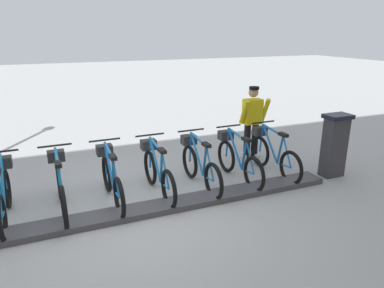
{
  "coord_description": "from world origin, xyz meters",
  "views": [
    {
      "loc": [
        -5.0,
        1.05,
        2.82
      ],
      "look_at": [
        0.5,
        -1.24,
        0.9
      ],
      "focal_mm": 32.84,
      "sensor_mm": 36.0,
      "label": 1
    }
  ],
  "objects_px": {
    "worker_near_rack": "(252,120)",
    "bike_docked_1": "(237,159)",
    "bike_docked_4": "(111,178)",
    "bike_docked_5": "(60,186)",
    "bike_docked_2": "(199,165)",
    "payment_kiosk": "(334,144)",
    "bike_docked_3": "(157,171)",
    "bike_docked_6": "(4,195)",
    "bike_docked_0": "(272,154)"
  },
  "relations": [
    {
      "from": "bike_docked_5",
      "to": "bike_docked_3",
      "type": "bearing_deg",
      "value": -90.0
    },
    {
      "from": "payment_kiosk",
      "to": "bike_docked_3",
      "type": "bearing_deg",
      "value": 80.76
    },
    {
      "from": "worker_near_rack",
      "to": "bike_docked_6",
      "type": "bearing_deg",
      "value": 100.84
    },
    {
      "from": "bike_docked_0",
      "to": "worker_near_rack",
      "type": "distance_m",
      "value": 1.07
    },
    {
      "from": "bike_docked_3",
      "to": "bike_docked_6",
      "type": "height_order",
      "value": "same"
    },
    {
      "from": "bike_docked_2",
      "to": "worker_near_rack",
      "type": "relative_size",
      "value": 1.04
    },
    {
      "from": "bike_docked_6",
      "to": "bike_docked_2",
      "type": "bearing_deg",
      "value": -90.0
    },
    {
      "from": "bike_docked_2",
      "to": "bike_docked_5",
      "type": "relative_size",
      "value": 1.0
    },
    {
      "from": "payment_kiosk",
      "to": "bike_docked_1",
      "type": "xyz_separation_m",
      "value": [
        0.57,
        1.87,
        -0.24
      ]
    },
    {
      "from": "bike_docked_0",
      "to": "bike_docked_5",
      "type": "distance_m",
      "value": 4.1
    },
    {
      "from": "bike_docked_4",
      "to": "bike_docked_5",
      "type": "height_order",
      "value": "same"
    },
    {
      "from": "bike_docked_1",
      "to": "bike_docked_2",
      "type": "xyz_separation_m",
      "value": [
        0.0,
        0.82,
        0.0
      ]
    },
    {
      "from": "payment_kiosk",
      "to": "bike_docked_2",
      "type": "xyz_separation_m",
      "value": [
        0.57,
        2.69,
        -0.24
      ]
    },
    {
      "from": "bike_docked_1",
      "to": "bike_docked_2",
      "type": "distance_m",
      "value": 0.82
    },
    {
      "from": "payment_kiosk",
      "to": "bike_docked_1",
      "type": "distance_m",
      "value": 1.97
    },
    {
      "from": "bike_docked_5",
      "to": "bike_docked_4",
      "type": "bearing_deg",
      "value": -90.0
    },
    {
      "from": "bike_docked_4",
      "to": "bike_docked_6",
      "type": "distance_m",
      "value": 1.64
    },
    {
      "from": "bike_docked_1",
      "to": "bike_docked_4",
      "type": "xyz_separation_m",
      "value": [
        0.0,
        2.46,
        0.0
      ]
    },
    {
      "from": "worker_near_rack",
      "to": "bike_docked_1",
      "type": "bearing_deg",
      "value": 136.6
    },
    {
      "from": "payment_kiosk",
      "to": "bike_docked_5",
      "type": "distance_m",
      "value": 5.19
    },
    {
      "from": "bike_docked_6",
      "to": "payment_kiosk",
      "type": "bearing_deg",
      "value": -95.47
    },
    {
      "from": "bike_docked_2",
      "to": "bike_docked_3",
      "type": "xyz_separation_m",
      "value": [
        0.0,
        0.82,
        0.0
      ]
    },
    {
      "from": "bike_docked_2",
      "to": "bike_docked_5",
      "type": "bearing_deg",
      "value": 90.0
    },
    {
      "from": "bike_docked_0",
      "to": "bike_docked_6",
      "type": "relative_size",
      "value": 1.0
    },
    {
      "from": "bike_docked_2",
      "to": "worker_near_rack",
      "type": "distance_m",
      "value": 2.03
    },
    {
      "from": "payment_kiosk",
      "to": "bike_docked_5",
      "type": "relative_size",
      "value": 0.74
    },
    {
      "from": "payment_kiosk",
      "to": "bike_docked_1",
      "type": "relative_size",
      "value": 0.74
    },
    {
      "from": "bike_docked_1",
      "to": "bike_docked_6",
      "type": "relative_size",
      "value": 1.0
    },
    {
      "from": "bike_docked_3",
      "to": "bike_docked_5",
      "type": "distance_m",
      "value": 1.64
    },
    {
      "from": "bike_docked_6",
      "to": "bike_docked_4",
      "type": "bearing_deg",
      "value": -90.0
    },
    {
      "from": "bike_docked_3",
      "to": "bike_docked_4",
      "type": "height_order",
      "value": "same"
    },
    {
      "from": "bike_docked_2",
      "to": "bike_docked_4",
      "type": "bearing_deg",
      "value": 90.0
    },
    {
      "from": "payment_kiosk",
      "to": "bike_docked_2",
      "type": "distance_m",
      "value": 2.76
    },
    {
      "from": "bike_docked_3",
      "to": "bike_docked_6",
      "type": "xyz_separation_m",
      "value": [
        0.0,
        2.46,
        0.0
      ]
    },
    {
      "from": "bike_docked_3",
      "to": "bike_docked_4",
      "type": "bearing_deg",
      "value": 90.0
    },
    {
      "from": "bike_docked_3",
      "to": "bike_docked_5",
      "type": "height_order",
      "value": "same"
    },
    {
      "from": "bike_docked_6",
      "to": "worker_near_rack",
      "type": "bearing_deg",
      "value": -79.16
    },
    {
      "from": "bike_docked_1",
      "to": "bike_docked_5",
      "type": "bearing_deg",
      "value": 90.0
    },
    {
      "from": "bike_docked_4",
      "to": "bike_docked_0",
      "type": "bearing_deg",
      "value": -90.0
    },
    {
      "from": "bike_docked_3",
      "to": "bike_docked_6",
      "type": "distance_m",
      "value": 2.46
    },
    {
      "from": "bike_docked_1",
      "to": "bike_docked_2",
      "type": "height_order",
      "value": "same"
    },
    {
      "from": "bike_docked_0",
      "to": "bike_docked_3",
      "type": "xyz_separation_m",
      "value": [
        0.0,
        2.46,
        0.0
      ]
    },
    {
      "from": "bike_docked_0",
      "to": "bike_docked_6",
      "type": "bearing_deg",
      "value": 90.0
    },
    {
      "from": "bike_docked_4",
      "to": "payment_kiosk",
      "type": "bearing_deg",
      "value": -97.51
    },
    {
      "from": "bike_docked_1",
      "to": "bike_docked_5",
      "type": "height_order",
      "value": "same"
    },
    {
      "from": "bike_docked_0",
      "to": "bike_docked_4",
      "type": "bearing_deg",
      "value": 90.0
    },
    {
      "from": "bike_docked_0",
      "to": "bike_docked_6",
      "type": "distance_m",
      "value": 4.92
    },
    {
      "from": "bike_docked_2",
      "to": "bike_docked_4",
      "type": "height_order",
      "value": "same"
    },
    {
      "from": "bike_docked_4",
      "to": "bike_docked_6",
      "type": "height_order",
      "value": "same"
    },
    {
      "from": "bike_docked_0",
      "to": "bike_docked_4",
      "type": "height_order",
      "value": "same"
    }
  ]
}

